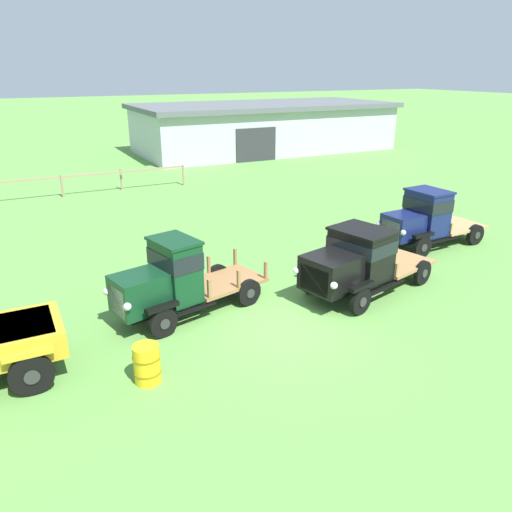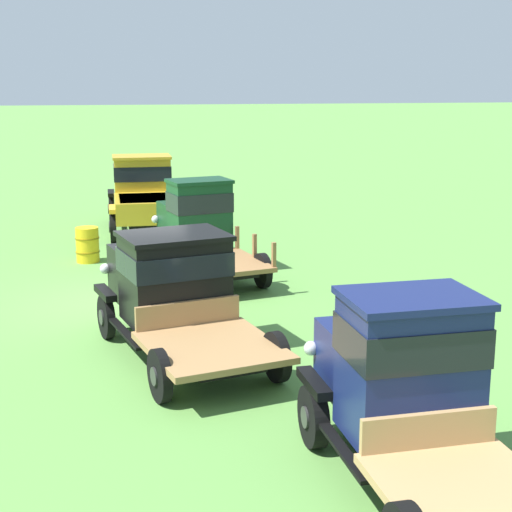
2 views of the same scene
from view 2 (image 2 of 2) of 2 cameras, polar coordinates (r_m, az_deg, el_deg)
name	(u,v)px [view 2 (image 2 of 2)]	position (r m, az deg, el deg)	size (l,w,h in m)	color
ground_plane	(125,304)	(16.43, -9.53, -3.48)	(240.00, 240.00, 0.00)	#5B9342
vintage_truck_foreground_near	(143,192)	(24.18, -8.22, 4.60)	(4.98, 2.15, 2.25)	black
vintage_truck_second_in_line	(198,225)	(18.78, -4.24, 2.24)	(4.72, 2.52, 2.24)	black
vintage_truck_midrow_center	(171,285)	(13.52, -6.20, -2.12)	(5.13, 2.97, 2.04)	black
vintage_truck_far_side	(405,382)	(9.36, 10.76, -9.01)	(4.58, 2.04, 2.21)	black
oil_drum_beside_row	(87,245)	(20.26, -12.16, 0.81)	(0.61, 0.61, 0.89)	gold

